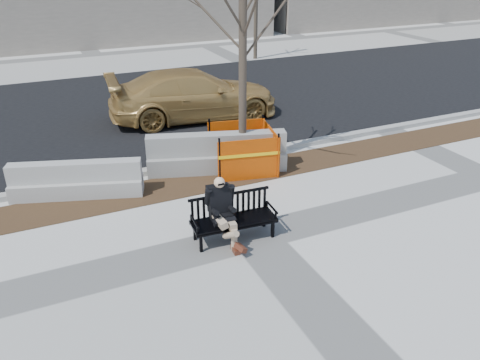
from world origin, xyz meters
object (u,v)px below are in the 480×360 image
(bench, at_px, (234,238))
(jersey_barrier_left, at_px, (79,195))
(jersey_barrier_right, at_px, (217,170))
(tree_fence, at_px, (242,168))
(sedan, at_px, (195,118))
(seated_man, at_px, (222,239))

(bench, bearing_deg, jersey_barrier_left, 133.01)
(jersey_barrier_left, distance_m, jersey_barrier_right, 3.28)
(jersey_barrier_left, bearing_deg, tree_fence, 15.23)
(jersey_barrier_left, bearing_deg, bench, -33.24)
(tree_fence, bearing_deg, jersey_barrier_right, 165.36)
(jersey_barrier_left, height_order, jersey_barrier_right, jersey_barrier_right)
(tree_fence, bearing_deg, jersey_barrier_left, 177.26)
(sedan, bearing_deg, seated_man, 169.84)
(bench, relative_size, tree_fence, 0.29)
(bench, height_order, tree_fence, tree_fence)
(seated_man, relative_size, tree_fence, 0.23)
(seated_man, bearing_deg, bench, -11.12)
(seated_man, height_order, jersey_barrier_right, seated_man)
(jersey_barrier_right, bearing_deg, bench, -89.05)
(sedan, bearing_deg, tree_fence, -177.81)
(seated_man, height_order, sedan, sedan)
(seated_man, distance_m, jersey_barrier_right, 3.11)
(seated_man, distance_m, jersey_barrier_left, 3.66)
(sedan, relative_size, jersey_barrier_right, 1.58)
(sedan, distance_m, jersey_barrier_left, 5.72)
(bench, bearing_deg, sedan, 80.39)
(jersey_barrier_left, relative_size, jersey_barrier_right, 0.84)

